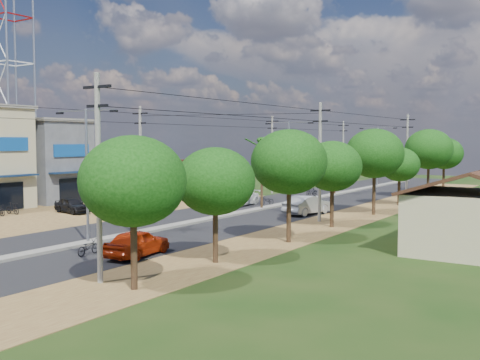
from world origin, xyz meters
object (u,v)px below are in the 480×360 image
at_px(car_red_near, 137,243).
at_px(car_parked_dark, 72,206).
at_px(car_white_far, 240,199).
at_px(car_silver_mid, 308,205).
at_px(moto_rider_east, 88,248).

relative_size(car_red_near, car_parked_dark, 1.09).
bearing_deg(car_parked_dark, car_white_far, -25.47).
xyz_separation_m(car_silver_mid, car_parked_dark, (-17.14, -9.98, -0.13)).
distance_m(car_white_far, car_parked_dark, 15.27).
height_order(car_red_near, moto_rider_east, car_red_near).
height_order(car_red_near, car_silver_mid, car_silver_mid).
distance_m(car_red_near, car_white_far, 23.99).
bearing_deg(car_silver_mid, moto_rider_east, 93.28).
relative_size(car_white_far, car_parked_dark, 1.22).
bearing_deg(car_white_far, car_silver_mid, -16.87).
height_order(car_white_far, car_parked_dark, car_white_far).
height_order(car_white_far, moto_rider_east, car_white_far).
bearing_deg(moto_rider_east, car_parked_dark, -45.05).
xyz_separation_m(car_silver_mid, moto_rider_east, (-2.42, -21.33, -0.37)).
bearing_deg(car_red_near, car_silver_mid, -98.18).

